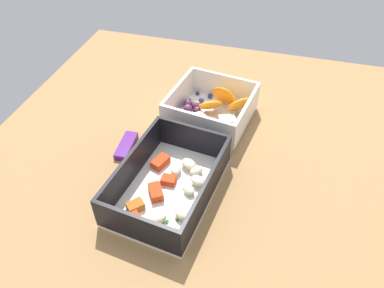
{
  "coord_description": "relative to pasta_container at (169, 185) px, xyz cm",
  "views": [
    {
      "loc": [
        -48.91,
        -12.47,
        49.53
      ],
      "look_at": [
        -1.53,
        0.72,
        4.0
      ],
      "focal_mm": 34.41,
      "sensor_mm": 36.0,
      "label": 1
    }
  ],
  "objects": [
    {
      "name": "table_surface",
      "position": [
        12.02,
        -1.78,
        -2.95
      ],
      "size": [
        80.0,
        80.0,
        2.0
      ],
      "primitive_type": "cube",
      "color": "#9E7547",
      "rests_on": "ground"
    },
    {
      "name": "pasta_container",
      "position": [
        0.0,
        0.0,
        0.0
      ],
      "size": [
        22.82,
        16.72,
        6.27
      ],
      "rotation": [
        0.0,
        0.0,
        -0.13
      ],
      "color": "white",
      "rests_on": "table_surface"
    },
    {
      "name": "fruit_bowl",
      "position": [
        20.74,
        -2.29,
        0.32
      ],
      "size": [
        17.19,
        17.31,
        6.48
      ],
      "rotation": [
        0.0,
        0.0,
        -0.15
      ],
      "color": "white",
      "rests_on": "table_surface"
    },
    {
      "name": "candy_bar",
      "position": [
        8.16,
        11.06,
        -1.35
      ],
      "size": [
        7.14,
        2.85,
        1.2
      ],
      "primitive_type": "cube",
      "rotation": [
        0.0,
        0.0,
        0.06
      ],
      "color": "#51197A",
      "rests_on": "table_surface"
    }
  ]
}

